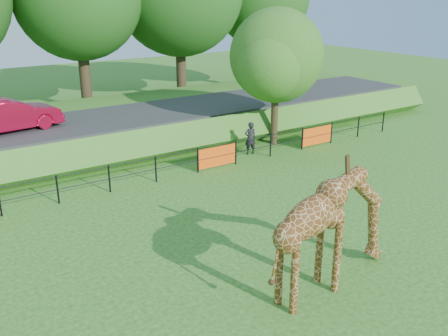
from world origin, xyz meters
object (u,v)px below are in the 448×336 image
at_px(car_red, 10,115).
at_px(tree_east, 278,59).
at_px(giraffe, 333,231).
at_px(visitor, 250,138).

bearing_deg(car_red, tree_east, -118.74).
bearing_deg(tree_east, car_red, 159.47).
bearing_deg(giraffe, visitor, 58.44).
bearing_deg(giraffe, tree_east, 51.40).
xyz_separation_m(visitor, tree_east, (2.18, 0.80, 3.49)).
distance_m(giraffe, tree_east, 13.44).
bearing_deg(car_red, giraffe, -171.40).
distance_m(giraffe, visitor, 11.43).
relative_size(giraffe, visitor, 2.82).
xyz_separation_m(giraffe, visitor, (4.95, 10.28, -0.80)).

